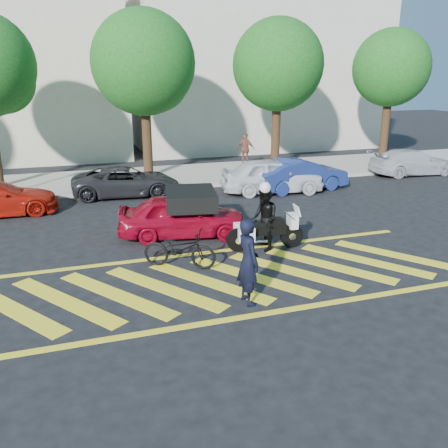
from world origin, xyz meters
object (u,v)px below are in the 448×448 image
object	(u,v)px
parked_mid_right	(272,176)
police_motorcycle	(264,231)
officer_bike	(248,262)
red_convertible	(182,216)
parked_right	(300,175)
officer_moto	(264,219)
parked_mid_left	(126,181)
bicycle	(180,249)
parked_far_right	(412,162)

from	to	relation	value
parked_mid_right	police_motorcycle	bearing A→B (deg)	161.99
officer_bike	parked_mid_right	bearing A→B (deg)	-32.38
red_convertible	parked_right	world-z (taller)	parked_right
officer_moto	parked_right	xyz separation A→B (m)	(4.25, 6.14, -0.22)
parked_mid_left	red_convertible	bearing A→B (deg)	-164.18
bicycle	parked_right	distance (m)	9.56
officer_moto	parked_mid_left	world-z (taller)	officer_moto
officer_moto	red_convertible	bearing A→B (deg)	-127.98
police_motorcycle	officer_moto	bearing A→B (deg)	-161.44
parked_right	officer_bike	bearing A→B (deg)	140.52
bicycle	parked_mid_left	xyz separation A→B (m)	(-0.35, 8.08, 0.09)
officer_moto	parked_mid_left	size ratio (longest dim) A/B	0.42
police_motorcycle	parked_right	bearing A→B (deg)	60.96
officer_bike	police_motorcycle	world-z (taller)	officer_bike
officer_moto	red_convertible	distance (m)	2.69
red_convertible	parked_far_right	size ratio (longest dim) A/B	0.90
officer_bike	red_convertible	distance (m)	4.80
bicycle	parked_far_right	world-z (taller)	parked_far_right
parked_mid_left	parked_mid_right	world-z (taller)	parked_mid_right
officer_bike	red_convertible	world-z (taller)	officer_bike
bicycle	officer_moto	world-z (taller)	officer_moto
officer_bike	officer_moto	world-z (taller)	officer_bike
officer_moto	parked_far_right	world-z (taller)	officer_moto
parked_mid_right	officer_bike	bearing A→B (deg)	160.88
parked_mid_left	parked_mid_right	bearing A→B (deg)	-97.45
parked_mid_right	parked_right	bearing A→B (deg)	-82.38
officer_bike	police_motorcycle	distance (m)	3.39
parked_right	parked_far_right	distance (m)	6.92
parked_right	red_convertible	bearing A→B (deg)	118.18
parked_right	parked_mid_right	bearing A→B (deg)	83.39
bicycle	officer_bike	bearing A→B (deg)	-128.91
bicycle	parked_right	xyz separation A→B (m)	(6.83, 6.68, 0.19)
police_motorcycle	parked_mid_right	distance (m)	6.81
police_motorcycle	parked_mid_right	size ratio (longest dim) A/B	0.53
parked_mid_right	officer_moto	bearing A→B (deg)	161.89
parked_mid_left	bicycle	bearing A→B (deg)	-171.57
bicycle	officer_moto	size ratio (longest dim) A/B	1.05
officer_moto	parked_far_right	bearing A→B (deg)	129.40
parked_mid_left	parked_far_right	size ratio (longest dim) A/B	1.00
parked_far_right	parked_right	bearing A→B (deg)	103.65
officer_moto	bicycle	bearing A→B (deg)	-72.68
police_motorcycle	officer_moto	world-z (taller)	officer_moto
police_motorcycle	parked_mid_right	xyz separation A→B (m)	(2.95, 6.14, 0.19)
officer_moto	parked_far_right	xyz separation A→B (m)	(11.06, 7.41, -0.29)
officer_bike	bicycle	size ratio (longest dim) A/B	1.01
bicycle	parked_mid_right	bearing A→B (deg)	-10.36
police_motorcycle	parked_far_right	bearing A→B (deg)	39.42
officer_bike	police_motorcycle	bearing A→B (deg)	-34.63
police_motorcycle	parked_far_right	world-z (taller)	parked_far_right
parked_mid_right	bicycle	bearing A→B (deg)	147.95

